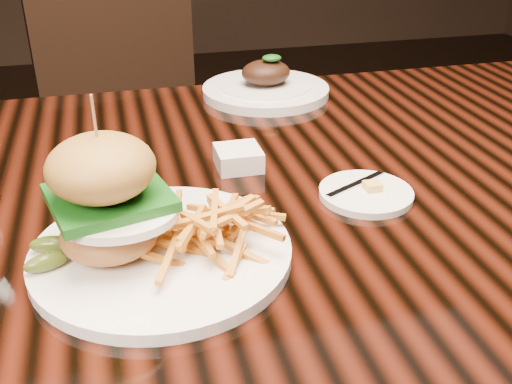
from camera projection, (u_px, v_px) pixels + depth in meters
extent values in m
cube|color=black|center=(237.00, 191.00, 0.88)|extent=(1.60, 0.90, 0.04)
cube|color=black|center=(485.00, 218.00, 1.55)|extent=(0.06, 0.06, 0.71)
cylinder|color=white|center=(162.00, 252.00, 0.69)|extent=(0.30, 0.30, 0.01)
ellipsoid|color=brown|center=(110.00, 233.00, 0.66)|extent=(0.11, 0.11, 0.05)
ellipsoid|color=white|center=(119.00, 217.00, 0.64)|extent=(0.12, 0.10, 0.01)
ellipsoid|color=orange|center=(142.00, 214.00, 0.63)|extent=(0.02, 0.02, 0.01)
cube|color=#185C17|center=(105.00, 201.00, 0.64)|extent=(0.15, 0.14, 0.01)
ellipsoid|color=olive|center=(101.00, 167.00, 0.63)|extent=(0.12, 0.12, 0.07)
cylinder|color=#A2764B|center=(97.00, 137.00, 0.61)|extent=(0.00, 0.00, 0.09)
ellipsoid|color=#304111|center=(46.00, 262.00, 0.64)|extent=(0.05, 0.03, 0.02)
ellipsoid|color=#304111|center=(51.00, 244.00, 0.67)|extent=(0.05, 0.03, 0.02)
cylinder|color=white|center=(366.00, 193.00, 0.82)|extent=(0.13, 0.13, 0.01)
cube|color=gold|center=(372.00, 186.00, 0.82)|extent=(0.02, 0.02, 0.01)
cube|color=#BDBDC1|center=(356.00, 184.00, 0.83)|extent=(0.10, 0.06, 0.00)
cube|color=white|center=(238.00, 158.00, 0.90)|extent=(0.08, 0.08, 0.03)
cylinder|color=white|center=(266.00, 91.00, 1.20)|extent=(0.25, 0.25, 0.02)
cylinder|color=white|center=(266.00, 90.00, 1.20)|extent=(0.18, 0.18, 0.02)
ellipsoid|color=black|center=(266.00, 73.00, 1.18)|extent=(0.10, 0.08, 0.05)
ellipsoid|color=#185C17|center=(272.00, 58.00, 1.16)|extent=(0.04, 0.03, 0.01)
cube|color=black|center=(143.00, 154.00, 1.68)|extent=(0.54, 0.54, 0.06)
cube|color=black|center=(115.00, 48.00, 1.73)|extent=(0.46, 0.14, 0.50)
cylinder|color=black|center=(100.00, 273.00, 1.56)|extent=(0.04, 0.04, 0.45)
cylinder|color=black|center=(234.00, 239.00, 1.70)|extent=(0.04, 0.04, 0.45)
cylinder|color=black|center=(73.00, 208.00, 1.86)|extent=(0.04, 0.04, 0.45)
cylinder|color=black|center=(188.00, 184.00, 2.01)|extent=(0.04, 0.04, 0.45)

